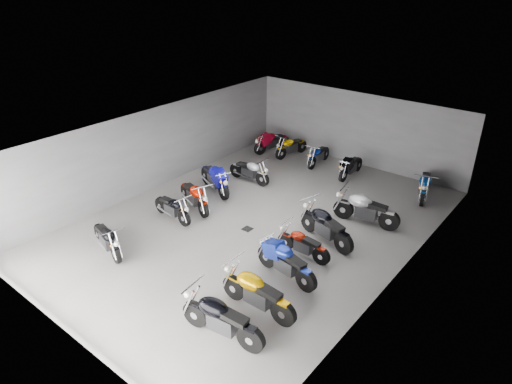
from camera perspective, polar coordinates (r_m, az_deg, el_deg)
ground at (r=15.87m, az=0.08°, el=-3.92°), size 14.00×14.00×0.00m
wall_back at (r=20.66m, az=12.46°, el=7.74°), size 10.00×0.10×3.20m
wall_left at (r=18.42m, az=-12.18°, el=5.45°), size 0.10×14.00×3.20m
wall_right at (r=12.96m, az=17.64°, el=-4.69°), size 0.10×14.00×3.20m
ceiling at (r=14.50m, az=0.09°, el=7.11°), size 10.00×14.00×0.04m
drain_grate at (r=15.53m, az=-1.08°, el=-4.63°), size 0.32×0.32×0.01m
motorcycle_left_a at (r=14.83m, az=-18.12°, el=-5.60°), size 1.98×0.64×0.89m
motorcycle_left_c at (r=16.16m, az=-10.40°, el=-1.93°), size 1.93×0.43×0.85m
motorcycle_left_d at (r=16.71m, az=-7.70°, el=-0.48°), size 2.09×0.87×0.96m
motorcycle_left_e at (r=17.89m, az=-5.16°, el=1.71°), size 2.21×1.03×1.03m
motorcycle_left_f at (r=18.69m, az=-0.80°, el=2.67°), size 2.00×0.38×0.88m
motorcycle_right_a at (r=11.20m, az=-4.40°, el=-15.54°), size 2.31×0.55×1.02m
motorcycle_right_b at (r=11.89m, az=0.13°, el=-12.53°), size 2.31×0.45×1.01m
motorcycle_right_c at (r=13.05m, az=3.69°, el=-8.70°), size 2.21×0.54×0.97m
motorcycle_right_d at (r=14.02m, az=5.87°, el=-6.46°), size 1.85×0.35×0.81m
motorcycle_right_e at (r=14.78m, az=8.69°, el=-4.25°), size 2.27×0.79×1.02m
motorcycle_right_f at (r=16.02m, az=13.53°, el=-2.12°), size 2.32×0.58×1.02m
motorcycle_back_a at (r=21.84m, az=1.97°, el=6.30°), size 0.67×2.01×0.90m
motorcycle_back_b at (r=21.35m, az=4.39°, el=5.70°), size 0.50×1.96×0.86m
motorcycle_back_c at (r=20.53m, az=7.80°, el=4.61°), size 0.42×1.91×0.84m
motorcycle_back_d at (r=19.56m, az=11.74°, el=3.18°), size 0.40×1.96×0.86m
motorcycle_back_f at (r=18.53m, az=20.34°, el=0.86°), size 0.79×2.15×0.97m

